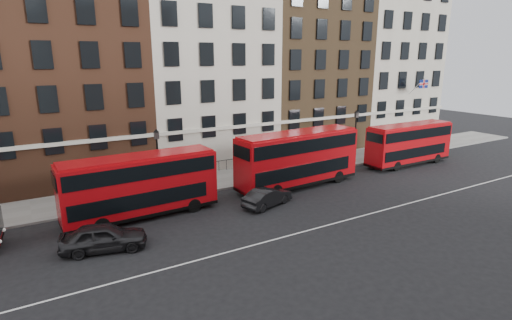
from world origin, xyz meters
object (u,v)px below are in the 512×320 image
bus_c (298,158)px  traffic_light (431,130)px  car_front (267,197)px  bus_b (140,185)px  car_rear (104,237)px  bus_d (409,143)px

bus_c → traffic_light: 21.42m
car_front → bus_b: bearing=55.8°
bus_b → car_front: bearing=-19.3°
car_rear → car_front: 11.70m
bus_d → car_front: bearing=-171.9°
car_rear → bus_b: bearing=-25.7°
bus_d → traffic_light: size_ratio=3.04×
car_rear → traffic_light: traffic_light is taller
traffic_light → bus_b: bearing=-175.2°
bus_d → bus_b: bearing=-179.9°
car_rear → bus_c: bearing=-62.8°
bus_b → car_front: bus_b is taller
bus_b → car_front: (8.48, -2.58, -1.63)m
bus_d → car_rear: size_ratio=2.14×
bus_c → traffic_light: size_ratio=3.44×
traffic_light → car_rear: bearing=-169.9°
bus_b → traffic_light: 34.42m
bus_c → bus_d: bearing=-3.6°
car_rear → traffic_light: (37.45, 6.69, 1.65)m
bus_d → car_rear: (-30.03, -3.79, -1.45)m
bus_b → bus_d: 26.87m
car_front → traffic_light: size_ratio=1.27×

